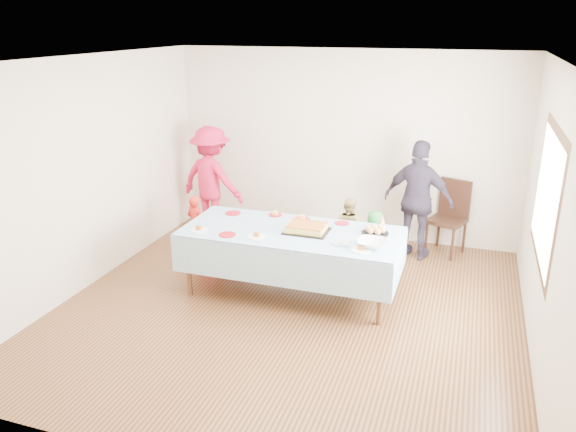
% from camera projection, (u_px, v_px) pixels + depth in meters
% --- Properties ---
extents(ground, '(5.00, 5.00, 0.00)m').
position_uv_depth(ground, '(289.00, 308.00, 6.30)').
color(ground, '#442513').
rests_on(ground, ground).
extents(room_walls, '(5.04, 5.04, 2.72)m').
position_uv_depth(room_walls, '(294.00, 154.00, 5.70)').
color(room_walls, beige).
rests_on(room_walls, ground).
extents(party_table, '(2.50, 1.10, 0.78)m').
position_uv_depth(party_table, '(291.00, 235.00, 6.44)').
color(party_table, '#542F1D').
rests_on(party_table, ground).
extents(birthday_cake, '(0.50, 0.38, 0.09)m').
position_uv_depth(birthday_cake, '(307.00, 228.00, 6.38)').
color(birthday_cake, black).
rests_on(birthday_cake, party_table).
extents(rolls_tray, '(0.30, 0.30, 0.09)m').
position_uv_depth(rolls_tray, '(375.00, 231.00, 6.32)').
color(rolls_tray, black).
rests_on(rolls_tray, party_table).
extents(punch_bowl, '(0.32, 0.32, 0.08)m').
position_uv_depth(punch_bowl, '(372.00, 244.00, 5.95)').
color(punch_bowl, silver).
rests_on(punch_bowl, party_table).
extents(party_hat, '(0.09, 0.09, 0.16)m').
position_uv_depth(party_hat, '(382.00, 221.00, 6.48)').
color(party_hat, silver).
rests_on(party_hat, party_table).
extents(fork_pile, '(0.24, 0.18, 0.07)m').
position_uv_depth(fork_pile, '(339.00, 242.00, 6.01)').
color(fork_pile, white).
rests_on(fork_pile, party_table).
extents(plate_red_far_a, '(0.19, 0.19, 0.01)m').
position_uv_depth(plate_red_far_a, '(233.00, 213.00, 6.99)').
color(plate_red_far_a, '#B30D1D').
rests_on(plate_red_far_a, party_table).
extents(plate_red_far_b, '(0.17, 0.17, 0.01)m').
position_uv_depth(plate_red_far_b, '(275.00, 215.00, 6.92)').
color(plate_red_far_b, '#B30D1D').
rests_on(plate_red_far_b, party_table).
extents(plate_red_far_c, '(0.19, 0.19, 0.01)m').
position_uv_depth(plate_red_far_c, '(302.00, 219.00, 6.78)').
color(plate_red_far_c, '#B30D1D').
rests_on(plate_red_far_c, party_table).
extents(plate_red_far_d, '(0.17, 0.17, 0.01)m').
position_uv_depth(plate_red_far_d, '(342.00, 223.00, 6.64)').
color(plate_red_far_d, '#B30D1D').
rests_on(plate_red_far_d, party_table).
extents(plate_red_near, '(0.19, 0.19, 0.01)m').
position_uv_depth(plate_red_near, '(227.00, 235.00, 6.29)').
color(plate_red_near, '#B30D1D').
rests_on(plate_red_near, party_table).
extents(plate_white_left, '(0.20, 0.20, 0.01)m').
position_uv_depth(plate_white_left, '(199.00, 230.00, 6.43)').
color(plate_white_left, white).
rests_on(plate_white_left, party_table).
extents(plate_white_mid, '(0.20, 0.20, 0.01)m').
position_uv_depth(plate_white_mid, '(257.00, 237.00, 6.23)').
color(plate_white_mid, white).
rests_on(plate_white_mid, party_table).
extents(plate_white_right, '(0.22, 0.22, 0.01)m').
position_uv_depth(plate_white_right, '(361.00, 250.00, 5.87)').
color(plate_white_right, white).
rests_on(plate_white_right, party_table).
extents(dining_chair, '(0.57, 0.57, 1.02)m').
position_uv_depth(dining_chair, '(450.00, 213.00, 7.67)').
color(dining_chair, black).
rests_on(dining_chair, ground).
extents(toddler_left, '(0.34, 0.27, 0.83)m').
position_uv_depth(toddler_left, '(196.00, 225.00, 7.68)').
color(toddler_left, red).
rests_on(toddler_left, ground).
extents(toddler_mid, '(0.40, 0.26, 0.82)m').
position_uv_depth(toddler_mid, '(374.00, 242.00, 7.09)').
color(toddler_mid, '#2A7E34').
rests_on(toddler_mid, ground).
extents(toddler_right, '(0.49, 0.44, 0.82)m').
position_uv_depth(toddler_right, '(349.00, 227.00, 7.60)').
color(toddler_right, tan).
rests_on(toddler_right, ground).
extents(adult_left, '(1.14, 0.79, 1.61)m').
position_uv_depth(adult_left, '(212.00, 180.00, 8.37)').
color(adult_left, '#D21A43').
rests_on(adult_left, ground).
extents(adult_right, '(1.01, 0.61, 1.61)m').
position_uv_depth(adult_right, '(418.00, 200.00, 7.41)').
color(adult_right, '#332C3C').
rests_on(adult_right, ground).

